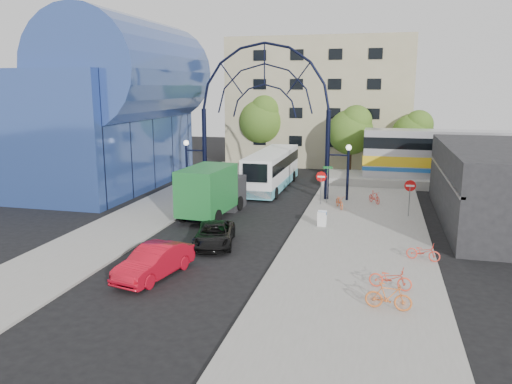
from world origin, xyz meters
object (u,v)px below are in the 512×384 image
(stop_sign, at_px, (321,180))
(bike_far_b, at_px, (389,296))
(bike_far_c, at_px, (390,278))
(red_sedan, at_px, (154,262))
(do_not_enter_sign, at_px, (410,189))
(green_truck, at_px, (213,191))
(city_bus, at_px, (272,169))
(bike_near_b, at_px, (374,197))
(sandwich_board, at_px, (322,217))
(tree_north_b, at_px, (263,119))
(tree_north_a, at_px, (352,129))
(gateway_arch, at_px, (264,89))
(bike_far_a, at_px, (423,252))
(bike_near_a, at_px, (340,202))
(black_suv, at_px, (214,234))
(tree_north_c, at_px, (414,132))
(street_name_sign, at_px, (327,177))

(stop_sign, bearing_deg, bike_far_b, -74.72)
(bike_far_c, bearing_deg, red_sedan, 105.61)
(do_not_enter_sign, relative_size, green_truck, 0.35)
(city_bus, bearing_deg, red_sedan, -91.91)
(bike_far_b, distance_m, bike_far_c, 2.15)
(red_sedan, bearing_deg, bike_near_b, 72.91)
(sandwich_board, distance_m, tree_north_b, 26.15)
(do_not_enter_sign, xyz_separation_m, tree_north_a, (-4.88, 15.93, 2.63))
(gateway_arch, xyz_separation_m, bike_far_b, (9.54, -19.33, -7.89))
(bike_far_a, bearing_deg, bike_far_c, 171.95)
(stop_sign, relative_size, tree_north_b, 0.31)
(stop_sign, bearing_deg, gateway_arch, 157.37)
(gateway_arch, bearing_deg, bike_near_a, -24.08)
(do_not_enter_sign, height_order, city_bus, city_bus)
(stop_sign, xyz_separation_m, bike_far_c, (4.84, -15.18, -1.39))
(sandwich_board, bearing_deg, black_suv, -138.10)
(do_not_enter_sign, relative_size, bike_far_b, 1.36)
(bike_far_b, xyz_separation_m, bike_far_c, (0.10, 2.15, -0.06))
(tree_north_a, height_order, tree_north_c, tree_north_a)
(sandwich_board, height_order, city_bus, city_bus)
(red_sedan, height_order, bike_near_a, red_sedan)
(gateway_arch, distance_m, black_suv, 15.14)
(tree_north_c, height_order, green_truck, tree_north_c)
(red_sedan, relative_size, bike_far_a, 2.72)
(sandwich_board, bearing_deg, bike_near_a, 82.68)
(street_name_sign, height_order, sandwich_board, street_name_sign)
(street_name_sign, relative_size, sandwich_board, 2.83)
(tree_north_c, xyz_separation_m, bike_far_a, (-0.83, -26.93, -3.72))
(gateway_arch, xyz_separation_m, bike_near_b, (8.68, -0.60, -7.98))
(street_name_sign, xyz_separation_m, bike_far_c, (4.44, -15.78, -1.52))
(tree_north_a, bearing_deg, bike_far_a, -78.28)
(do_not_enter_sign, relative_size, tree_north_c, 0.38)
(bike_far_c, bearing_deg, gateway_arch, 39.96)
(gateway_arch, distance_m, red_sedan, 19.74)
(green_truck, relative_size, bike_near_a, 3.94)
(gateway_arch, distance_m, bike_far_c, 21.24)
(street_name_sign, relative_size, bike_near_b, 1.83)
(black_suv, bearing_deg, city_bus, 78.74)
(gateway_arch, xyz_separation_m, tree_north_c, (12.12, 13.93, -4.28))
(street_name_sign, relative_size, bike_far_a, 1.68)
(black_suv, bearing_deg, green_truck, 97.29)
(street_name_sign, height_order, tree_north_a, tree_north_a)
(tree_north_a, distance_m, city_bus, 10.73)
(do_not_enter_sign, height_order, bike_near_a, do_not_enter_sign)
(street_name_sign, bearing_deg, bike_far_c, -74.30)
(stop_sign, distance_m, bike_near_b, 4.36)
(tree_north_b, relative_size, red_sedan, 1.76)
(street_name_sign, relative_size, tree_north_b, 0.35)
(gateway_arch, relative_size, bike_near_b, 8.92)
(city_bus, bearing_deg, bike_far_c, -64.56)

